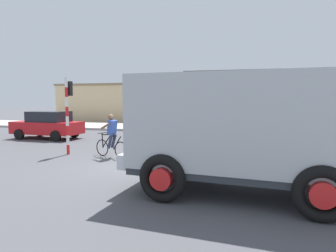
# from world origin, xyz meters

# --- Properties ---
(ground_plane) EXTENTS (120.00, 120.00, 0.00)m
(ground_plane) POSITION_xyz_m (0.00, 0.00, 0.00)
(ground_plane) COLOR #4C4C51
(sidewalk_far) EXTENTS (80.00, 5.00, 0.16)m
(sidewalk_far) POSITION_xyz_m (0.00, 12.95, 0.08)
(sidewalk_far) COLOR #ADADA8
(sidewalk_far) RESTS_ON ground
(truck_foreground) EXTENTS (5.61, 3.17, 2.90)m
(truck_foreground) POSITION_xyz_m (3.53, -1.99, 1.67)
(truck_foreground) COLOR #B2B7BC
(truck_foreground) RESTS_ON ground
(cyclist) EXTENTS (1.64, 0.71, 1.72)m
(cyclist) POSITION_xyz_m (-1.56, 1.31, 0.86)
(cyclist) COLOR black
(cyclist) RESTS_ON ground
(traffic_light_pole) EXTENTS (0.24, 0.43, 3.20)m
(traffic_light_pole) POSITION_xyz_m (-3.62, 1.52, 2.07)
(traffic_light_pole) COLOR red
(traffic_light_pole) RESTS_ON ground
(car_red_near) EXTENTS (4.07, 2.01, 1.60)m
(car_red_near) POSITION_xyz_m (-7.66, 5.48, 0.82)
(car_red_near) COLOR red
(car_red_near) RESTS_ON ground
(pedestrian_near_kerb) EXTENTS (0.34, 0.22, 1.62)m
(pedestrian_near_kerb) POSITION_xyz_m (3.24, 7.16, 0.85)
(pedestrian_near_kerb) COLOR #2D334C
(pedestrian_near_kerb) RESTS_ON ground
(building_corner_left) EXTENTS (11.71, 7.96, 3.83)m
(building_corner_left) POSITION_xyz_m (-9.64, 20.87, 1.92)
(building_corner_left) COLOR #D1B284
(building_corner_left) RESTS_ON ground
(building_mid_block) EXTENTS (8.02, 7.81, 4.71)m
(building_mid_block) POSITION_xyz_m (2.11, 19.87, 2.36)
(building_mid_block) COLOR #9E9389
(building_mid_block) RESTS_ON ground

